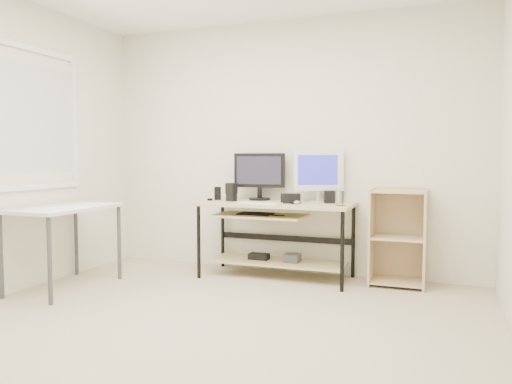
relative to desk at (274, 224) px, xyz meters
The scene contains 16 objects.
room 1.80m from the desk, 93.95° to the right, with size 4.01×4.01×2.62m.
desk is the anchor object (origin of this frame).
side_table 1.97m from the desk, 147.35° to the right, with size 0.60×1.00×0.75m.
shelf_unit 1.19m from the desk, ahead, with size 0.50×0.40×0.90m.
black_monitor 0.58m from the desk, 138.27° to the left, with size 0.53×0.22×0.49m.
white_imac 0.68m from the desk, 26.18° to the left, with size 0.48×0.21×0.53m.
keyboard 0.30m from the desk, 112.47° to the right, with size 0.44×0.12×0.02m, color silver.
mouse 0.36m from the desk, 18.74° to the right, with size 0.06×0.10×0.03m, color #B1B1B6.
center_speaker 0.32m from the desk, 10.91° to the right, with size 0.19×0.08×0.09m, color black.
speaker_left 0.54m from the desk, behind, with size 0.11×0.11×0.18m.
speaker_right 0.61m from the desk, 13.06° to the left, with size 0.10×0.10×0.12m, color black.
audio_controller 0.70m from the desk, behind, with size 0.07×0.04×0.14m, color black.
volume_puck 0.72m from the desk, behind, with size 0.06×0.06×0.02m, color black.
smartphone 0.31m from the desk, 12.69° to the right, with size 0.07×0.13×0.01m, color black.
coaster 0.73m from the desk, 10.92° to the right, with size 0.10×0.10×0.01m, color olive.
drinking_glass 0.76m from the desk, 10.92° to the right, with size 0.08×0.08×0.15m, color white.
Camera 1 is at (1.53, -2.98, 1.19)m, focal length 35.00 mm.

